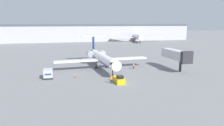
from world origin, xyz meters
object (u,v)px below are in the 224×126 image
at_px(airplane_main, 102,58).
at_px(pushback_tug, 119,80).
at_px(jet_bridge, 176,55).
at_px(worker_near_tug, 111,79).
at_px(airplane_parked_far_left, 137,36).
at_px(worker_by_wing, 134,66).
at_px(traffic_cone_left, 75,76).
at_px(luggage_cart, 48,74).

xyz_separation_m(airplane_main, pushback_tug, (0.38, -17.03, -2.57)).
bearing_deg(jet_bridge, worker_near_tug, -156.75).
bearing_deg(airplane_parked_far_left, worker_by_wing, -111.71).
relative_size(airplane_main, airplane_parked_far_left, 0.75).
bearing_deg(traffic_cone_left, luggage_cart, 175.45).
relative_size(traffic_cone_left, jet_bridge, 0.07).
bearing_deg(traffic_cone_left, pushback_tug, -40.01).
height_order(luggage_cart, worker_near_tug, luggage_cart).
bearing_deg(luggage_cart, pushback_tug, -27.59).
bearing_deg(airplane_main, worker_near_tug, -94.87).
bearing_deg(worker_near_tug, worker_by_wing, 52.78).
xyz_separation_m(traffic_cone_left, airplane_parked_far_left, (53.97, 96.37, 3.52)).
relative_size(worker_near_tug, traffic_cone_left, 2.27).
xyz_separation_m(luggage_cart, worker_near_tug, (14.12, -8.41, -0.17)).
bearing_deg(jet_bridge, pushback_tug, -155.06).
relative_size(luggage_cart, airplane_parked_far_left, 0.09).
relative_size(worker_near_tug, worker_by_wing, 1.04).
distance_m(luggage_cart, jet_bridge, 36.38).
height_order(airplane_main, jet_bridge, airplane_main).
bearing_deg(pushback_tug, traffic_cone_left, 139.99).
bearing_deg(pushback_tug, worker_near_tug, -177.80).
bearing_deg(pushback_tug, airplane_main, 91.28).
bearing_deg(luggage_cart, worker_near_tug, -30.78).
relative_size(luggage_cart, worker_near_tug, 1.76).
bearing_deg(luggage_cart, traffic_cone_left, -4.55).
xyz_separation_m(worker_near_tug, worker_by_wing, (10.51, 13.83, -0.04)).
height_order(pushback_tug, worker_near_tug, pushback_tug).
relative_size(airplane_main, worker_by_wing, 15.90).
height_order(luggage_cart, traffic_cone_left, luggage_cart).
height_order(pushback_tug, jet_bridge, jet_bridge).
bearing_deg(jet_bridge, airplane_main, 159.78).
height_order(worker_near_tug, worker_by_wing, worker_near_tug).
distance_m(airplane_main, airplane_parked_far_left, 98.10).
relative_size(airplane_parked_far_left, jet_bridge, 3.03).
distance_m(airplane_main, traffic_cone_left, 13.16).
distance_m(traffic_cone_left, airplane_parked_far_left, 110.51).
height_order(airplane_main, luggage_cart, airplane_main).
relative_size(airplane_main, worker_near_tug, 15.31).
bearing_deg(worker_near_tug, airplane_parked_far_left, 65.96).
distance_m(traffic_cone_left, jet_bridge, 29.89).
height_order(worker_near_tug, airplane_parked_far_left, airplane_parked_far_left).
bearing_deg(luggage_cart, airplane_main, 29.16).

